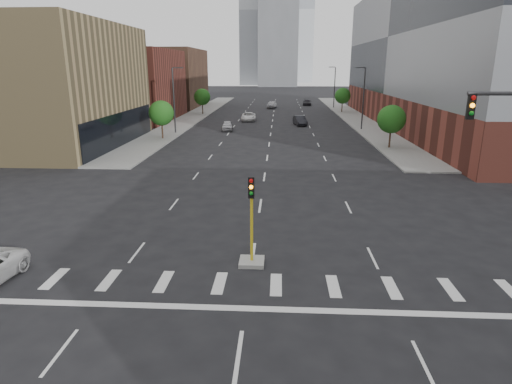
# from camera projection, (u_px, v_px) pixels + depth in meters

# --- Properties ---
(sidewalk_left_far) EXTENTS (5.00, 92.00, 0.15)m
(sidewalk_left_far) POSITION_uv_depth(u_px,v_px,m) (197.00, 115.00, 83.75)
(sidewalk_left_far) COLOR gray
(sidewalk_left_far) RESTS_ON ground
(sidewalk_right_far) EXTENTS (5.00, 92.00, 0.15)m
(sidewalk_right_far) POSITION_uv_depth(u_px,v_px,m) (351.00, 116.00, 82.17)
(sidewalk_right_far) COLOR gray
(sidewalk_right_far) RESTS_ON ground
(building_left_mid) EXTENTS (20.00, 24.00, 14.00)m
(building_left_mid) POSITION_uv_depth(u_px,v_px,m) (34.00, 86.00, 49.89)
(building_left_mid) COLOR #917C52
(building_left_mid) RESTS_ON ground
(building_left_far_a) EXTENTS (20.00, 22.00, 12.00)m
(building_left_far_a) POSITION_uv_depth(u_px,v_px,m) (117.00, 85.00, 75.07)
(building_left_far_a) COLOR brown
(building_left_far_a) RESTS_ON ground
(building_left_far_b) EXTENTS (20.00, 24.00, 13.00)m
(building_left_far_b) POSITION_uv_depth(u_px,v_px,m) (157.00, 78.00, 99.83)
(building_left_far_b) COLOR brown
(building_left_far_b) RESTS_ON ground
(building_right_main) EXTENTS (24.00, 70.00, 22.00)m
(building_right_main) POSITION_uv_depth(u_px,v_px,m) (467.00, 54.00, 64.91)
(building_right_main) COLOR brown
(building_right_main) RESTS_ON ground
(tower_left) EXTENTS (22.00, 22.00, 70.00)m
(tower_left) POSITION_uv_depth(u_px,v_px,m) (263.00, 12.00, 213.31)
(tower_left) COLOR #B2B7BC
(tower_left) RESTS_ON ground
(tower_right) EXTENTS (20.00, 20.00, 80.00)m
(tower_right) POSITION_uv_depth(u_px,v_px,m) (296.00, 11.00, 249.25)
(tower_right) COLOR #B2B7BC
(tower_right) RESTS_ON ground
(tower_mid) EXTENTS (18.00, 18.00, 44.00)m
(tower_mid) POSITION_uv_depth(u_px,v_px,m) (278.00, 37.00, 197.42)
(tower_mid) COLOR slate
(tower_mid) RESTS_ON ground
(median_traffic_signal) EXTENTS (1.20, 1.20, 4.40)m
(median_traffic_signal) POSITION_uv_depth(u_px,v_px,m) (252.00, 246.00, 20.43)
(median_traffic_signal) COLOR #999993
(median_traffic_signal) RESTS_ON ground
(streetlight_right_a) EXTENTS (1.60, 0.22, 9.07)m
(streetlight_right_a) POSITION_uv_depth(u_px,v_px,m) (363.00, 96.00, 62.66)
(streetlight_right_a) COLOR #2D2D30
(streetlight_right_a) RESTS_ON ground
(streetlight_right_b) EXTENTS (1.60, 0.22, 9.07)m
(streetlight_right_b) POSITION_uv_depth(u_px,v_px,m) (334.00, 85.00, 96.18)
(streetlight_right_b) COLOR #2D2D30
(streetlight_right_b) RESTS_ON ground
(streetlight_left) EXTENTS (1.60, 0.22, 9.07)m
(streetlight_left) POSITION_uv_depth(u_px,v_px,m) (174.00, 98.00, 59.29)
(streetlight_left) COLOR #2D2D30
(streetlight_left) RESTS_ON ground
(tree_left_near) EXTENTS (3.20, 3.20, 4.85)m
(tree_left_near) POSITION_uv_depth(u_px,v_px,m) (161.00, 113.00, 54.99)
(tree_left_near) COLOR #382619
(tree_left_near) RESTS_ON ground
(tree_left_far) EXTENTS (3.20, 3.20, 4.85)m
(tree_left_far) POSITION_uv_depth(u_px,v_px,m) (202.00, 97.00, 83.72)
(tree_left_far) COLOR #382619
(tree_left_far) RESTS_ON ground
(tree_right_near) EXTENTS (3.20, 3.20, 4.85)m
(tree_right_near) POSITION_uv_depth(u_px,v_px,m) (392.00, 119.00, 48.73)
(tree_right_near) COLOR #382619
(tree_right_near) RESTS_ON ground
(tree_right_far) EXTENTS (3.20, 3.20, 4.85)m
(tree_right_far) POSITION_uv_depth(u_px,v_px,m) (343.00, 96.00, 87.03)
(tree_right_far) COLOR #382619
(tree_right_far) RESTS_ON ground
(car_near_left) EXTENTS (1.91, 4.17, 1.39)m
(car_near_left) POSITION_uv_depth(u_px,v_px,m) (227.00, 126.00, 63.43)
(car_near_left) COLOR #A8A8AD
(car_near_left) RESTS_ON ground
(car_mid_right) EXTENTS (2.32, 4.76, 1.50)m
(car_mid_right) POSITION_uv_depth(u_px,v_px,m) (300.00, 121.00, 69.10)
(car_mid_right) COLOR black
(car_mid_right) RESTS_ON ground
(car_far_left) EXTENTS (2.61, 5.30, 1.45)m
(car_far_left) POSITION_uv_depth(u_px,v_px,m) (249.00, 117.00, 74.74)
(car_far_left) COLOR white
(car_far_left) RESTS_ON ground
(car_deep_right) EXTENTS (2.27, 4.99, 1.42)m
(car_deep_right) POSITION_uv_depth(u_px,v_px,m) (307.00, 102.00, 104.17)
(car_deep_right) COLOR black
(car_deep_right) RESTS_ON ground
(car_distant) EXTENTS (2.36, 5.00, 1.65)m
(car_distant) POSITION_uv_depth(u_px,v_px,m) (272.00, 104.00, 97.10)
(car_distant) COLOR #A8A8AD
(car_distant) RESTS_ON ground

